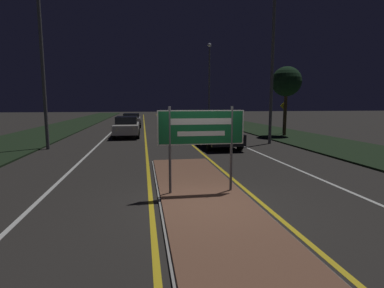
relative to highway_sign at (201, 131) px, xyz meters
The scene contains 22 objects.
ground_plane 1.91m from the highway_sign, 90.00° to the right, with size 160.00×160.00×0.00m, color #282623.
median_island 1.70m from the highway_sign, 90.00° to the left, with size 2.35×9.60×0.10m.
verge_left 21.52m from the highway_sign, 116.29° to the left, with size 5.00×100.00×0.08m.
verge_right 21.52m from the highway_sign, 63.71° to the left, with size 5.00×100.00×0.08m.
centre_line_yellow_left 24.33m from the highway_sign, 93.22° to the left, with size 0.12×70.00×0.01m.
centre_line_yellow_right 24.33m from the highway_sign, 86.78° to the left, with size 0.12×70.00×0.01m.
lane_line_white_left 24.66m from the highway_sign, 99.83° to the left, with size 0.12×70.00×0.01m.
lane_line_white_right 24.66m from the highway_sign, 80.17° to the left, with size 0.12×70.00×0.01m.
edge_line_white_left 25.34m from the highway_sign, 106.55° to the left, with size 0.10×70.00×0.01m.
edge_line_white_right 25.34m from the highway_sign, 73.45° to the left, with size 0.10×70.00×0.01m.
highway_sign is the anchor object (origin of this frame).
streetlight_left_near 12.34m from the highway_sign, 125.38° to the left, with size 0.59×0.59×9.34m.
streetlight_right_near 11.97m from the highway_sign, 57.10° to the left, with size 0.45×0.45×9.04m.
streetlight_right_far 28.37m from the highway_sign, 77.01° to the left, with size 0.44×0.44×9.36m.
car_receding_0 9.26m from the highway_sign, 72.78° to the left, with size 1.90×4.72×1.36m.
car_receding_1 19.97m from the highway_sign, 72.92° to the left, with size 1.98×4.52×1.40m.
car_receding_2 27.89m from the highway_sign, 78.23° to the left, with size 1.87×4.09×1.45m.
car_receding_3 34.93m from the highway_sign, 80.56° to the left, with size 1.92×4.81×1.38m.
car_approaching_0 15.15m from the highway_sign, 100.29° to the left, with size 1.87×4.65×1.49m.
car_approaching_1 24.14m from the highway_sign, 96.38° to the left, with size 1.94×4.32×1.41m.
warning_sign 17.37m from the highway_sign, 56.87° to the left, with size 0.60×0.06×2.49m.
roadside_palm_right 16.12m from the highway_sign, 55.84° to the left, with size 2.17×2.17×5.06m.
Camera 1 is at (-1.52, -6.98, 2.49)m, focal length 28.00 mm.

